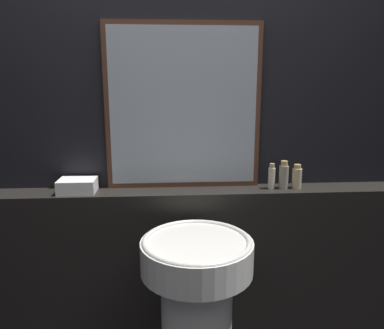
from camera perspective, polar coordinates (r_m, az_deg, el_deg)
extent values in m
cube|color=black|center=(2.03, -1.16, 4.30)|extent=(8.00, 0.06, 2.50)
cube|color=black|center=(2.16, -0.90, -16.57)|extent=(2.72, 0.19, 0.98)
cylinder|color=silver|center=(1.66, 0.74, -13.76)|extent=(0.49, 0.49, 0.14)
torus|color=silver|center=(1.63, 0.74, -11.60)|extent=(0.47, 0.47, 0.02)
cube|color=#563323|center=(1.97, -1.33, 8.76)|extent=(0.81, 0.03, 0.85)
cube|color=#B2BCC6|center=(1.96, -1.31, 8.74)|extent=(0.76, 0.02, 0.80)
cube|color=white|center=(2.01, -17.04, -3.10)|extent=(0.19, 0.14, 0.07)
cylinder|color=beige|center=(2.02, 12.02, -2.07)|extent=(0.04, 0.04, 0.11)
cylinder|color=tan|center=(2.01, 12.11, -0.19)|extent=(0.03, 0.03, 0.02)
cylinder|color=gray|center=(2.04, 13.78, -1.87)|extent=(0.05, 0.05, 0.12)
cylinder|color=tan|center=(2.02, 13.89, 0.17)|extent=(0.04, 0.04, 0.03)
cylinder|color=#C6B284|center=(2.07, 15.68, -2.05)|extent=(0.05, 0.05, 0.11)
cylinder|color=tan|center=(2.05, 15.78, -0.32)|extent=(0.04, 0.04, 0.02)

